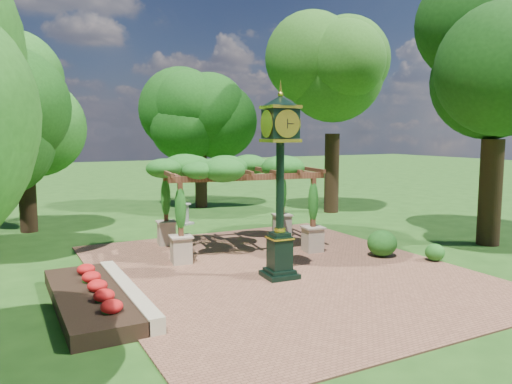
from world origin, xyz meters
name	(u,v)px	position (x,y,z in m)	size (l,w,h in m)	color
ground	(298,280)	(0.00, 0.00, 0.00)	(120.00, 120.00, 0.00)	#1E4714
brick_plaza	(280,271)	(0.00, 1.00, 0.02)	(10.00, 12.00, 0.04)	brown
border_wall	(127,293)	(-4.60, 0.50, 0.20)	(0.35, 5.00, 0.40)	#C6B793
flower_bed	(89,299)	(-5.50, 0.50, 0.18)	(1.50, 5.00, 0.36)	red
pedestal_clock	(280,170)	(-0.37, 0.38, 3.06)	(1.08, 1.08, 5.13)	black
pergola	(237,172)	(0.13, 4.14, 2.71)	(5.65, 3.99, 3.30)	tan
sundial	(186,215)	(0.15, 9.47, 0.41)	(0.67, 0.67, 0.94)	gray
shrub_front	(435,252)	(4.88, -0.37, 0.31)	(0.60, 0.60, 0.54)	#21631C
shrub_mid	(382,243)	(3.80, 0.85, 0.47)	(0.96, 0.96, 0.86)	#1E5919
shrub_back	(284,224)	(3.01, 5.77, 0.36)	(0.70, 0.70, 0.63)	#356A1E
tree_west_far	(22,105)	(-6.14, 10.92, 5.18)	(3.88, 3.88, 7.56)	black
tree_north	(200,115)	(2.67, 13.93, 4.99)	(4.17, 4.17, 7.26)	#382216
tree_east_far	(334,71)	(7.92, 9.23, 7.09)	(4.55, 4.55, 10.35)	black
tree_east_near	(498,54)	(8.54, 0.50, 6.79)	(5.04, 5.04, 9.90)	#332214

